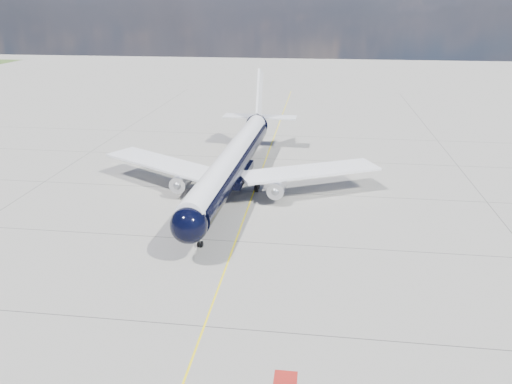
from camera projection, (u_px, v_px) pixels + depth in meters
The scene contains 4 objects.
ground at pixel (259, 179), 71.73m from camera, with size 320.00×320.00×0.00m, color gray.
taxiway_centerline at pixel (254, 191), 67.10m from camera, with size 0.16×160.00×0.01m, color yellow.
red_marking at pixel (285, 379), 33.89m from camera, with size 1.60×1.60×0.01m, color maroon.
main_airliner at pixel (234, 160), 66.34m from camera, with size 38.83×47.27×13.66m.
Camera 1 is at (8.26, -37.10, 24.05)m, focal length 35.00 mm.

